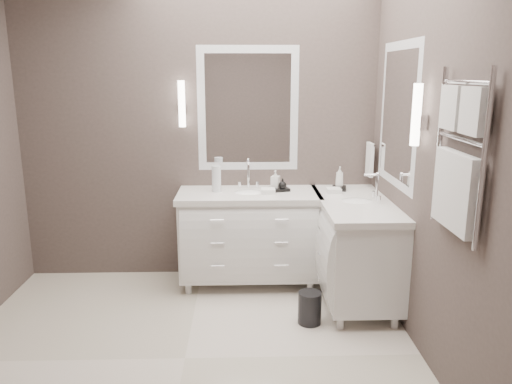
{
  "coord_description": "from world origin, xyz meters",
  "views": [
    {
      "loc": [
        0.39,
        -3.01,
        1.87
      ],
      "look_at": [
        0.5,
        0.7,
        0.98
      ],
      "focal_mm": 35.0,
      "sensor_mm": 36.0,
      "label": 1
    }
  ],
  "objects_px": {
    "vanity_back": "(249,232)",
    "vanity_right": "(355,243)",
    "towel_ladder": "(458,163)",
    "waste_bin": "(310,308)"
  },
  "relations": [
    {
      "from": "vanity_back",
      "to": "vanity_right",
      "type": "height_order",
      "value": "same"
    },
    {
      "from": "vanity_back",
      "to": "towel_ladder",
      "type": "relative_size",
      "value": 1.38
    },
    {
      "from": "vanity_right",
      "to": "waste_bin",
      "type": "distance_m",
      "value": 0.71
    },
    {
      "from": "vanity_right",
      "to": "waste_bin",
      "type": "height_order",
      "value": "vanity_right"
    },
    {
      "from": "vanity_back",
      "to": "towel_ladder",
      "type": "distance_m",
      "value": 2.16
    },
    {
      "from": "vanity_right",
      "to": "waste_bin",
      "type": "xyz_separation_m",
      "value": [
        -0.43,
        -0.44,
        -0.36
      ]
    },
    {
      "from": "towel_ladder",
      "to": "waste_bin",
      "type": "bearing_deg",
      "value": 127.04
    },
    {
      "from": "vanity_back",
      "to": "vanity_right",
      "type": "bearing_deg",
      "value": -20.38
    },
    {
      "from": "towel_ladder",
      "to": "waste_bin",
      "type": "xyz_separation_m",
      "value": [
        -0.65,
        0.86,
        -1.27
      ]
    },
    {
      "from": "towel_ladder",
      "to": "waste_bin",
      "type": "relative_size",
      "value": 3.6
    }
  ]
}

